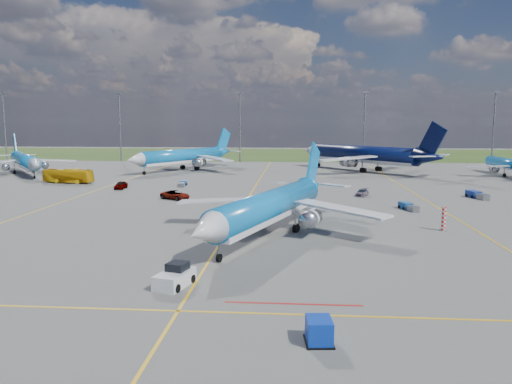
# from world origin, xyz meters

# --- Properties ---
(ground) EXTENTS (400.00, 400.00, 0.00)m
(ground) POSITION_xyz_m (0.00, 0.00, 0.00)
(ground) COLOR #51514E
(ground) RESTS_ON ground
(grass_strip) EXTENTS (400.00, 80.00, 0.01)m
(grass_strip) POSITION_xyz_m (0.00, 150.00, 0.00)
(grass_strip) COLOR #2D4719
(grass_strip) RESTS_ON ground
(taxiway_lines) EXTENTS (60.25, 160.00, 0.02)m
(taxiway_lines) POSITION_xyz_m (0.17, 27.70, 0.01)
(taxiway_lines) COLOR gold
(taxiway_lines) RESTS_ON ground
(floodlight_masts) EXTENTS (202.20, 0.50, 22.70)m
(floodlight_masts) POSITION_xyz_m (10.00, 110.00, 12.56)
(floodlight_masts) COLOR slate
(floodlight_masts) RESTS_ON ground
(warning_post) EXTENTS (0.50, 0.50, 3.00)m
(warning_post) POSITION_xyz_m (26.00, 8.00, 1.50)
(warning_post) COLOR red
(warning_post) RESTS_ON ground
(bg_jet_nw) EXTENTS (44.54, 46.10, 9.60)m
(bg_jet_nw) POSITION_xyz_m (-59.40, 66.99, 0.00)
(bg_jet_nw) COLOR #0D74C1
(bg_jet_nw) RESTS_ON ground
(bg_jet_nnw) EXTENTS (48.47, 52.10, 10.94)m
(bg_jet_nnw) POSITION_xyz_m (-22.25, 79.75, 0.00)
(bg_jet_nnw) COLOR #0D74C1
(bg_jet_nnw) RESTS_ON ground
(bg_jet_n) EXTENTS (60.28, 61.33, 12.81)m
(bg_jet_n) POSITION_xyz_m (25.78, 81.98, 0.00)
(bg_jet_n) COLOR #070F3A
(bg_jet_n) RESTS_ON ground
(bg_jet_ne) EXTENTS (24.50, 31.47, 8.00)m
(bg_jet_ne) POSITION_xyz_m (59.90, 72.38, 0.00)
(bg_jet_ne) COLOR #0D74C1
(bg_jet_ne) RESTS_ON ground
(main_airliner) EXTENTS (39.71, 45.18, 9.89)m
(main_airliner) POSITION_xyz_m (5.20, 4.21, 0.00)
(main_airliner) COLOR #0D74C1
(main_airliner) RESTS_ON ground
(pushback_tug) EXTENTS (2.95, 5.45, 1.81)m
(pushback_tug) POSITION_xyz_m (-1.48, -14.65, 0.73)
(pushback_tug) COLOR silver
(pushback_tug) RESTS_ON ground
(uld_container) EXTENTS (1.66, 1.99, 1.48)m
(uld_container) POSITION_xyz_m (9.56, -24.25, 0.74)
(uld_container) COLOR #0B30A7
(uld_container) RESTS_ON ground
(apron_bus) EXTENTS (11.26, 4.25, 3.06)m
(apron_bus) POSITION_xyz_m (-40.53, 50.25, 1.53)
(apron_bus) COLOR #E1AB0D
(apron_bus) RESTS_ON ground
(service_car_a) EXTENTS (1.95, 4.49, 1.51)m
(service_car_a) POSITION_xyz_m (-25.95, 41.75, 0.75)
(service_car_a) COLOR #999999
(service_car_a) RESTS_ON ground
(service_car_b) EXTENTS (5.85, 4.79, 1.48)m
(service_car_b) POSITION_xyz_m (-12.18, 29.63, 0.74)
(service_car_b) COLOR #999999
(service_car_b) RESTS_ON ground
(service_car_c) EXTENTS (2.97, 4.43, 1.19)m
(service_car_c) POSITION_xyz_m (20.00, 36.20, 0.60)
(service_car_c) COLOR #999999
(service_car_c) RESTS_ON ground
(baggage_tug_w) EXTENTS (2.36, 4.59, 1.00)m
(baggage_tug_w) POSITION_xyz_m (24.96, 22.28, 0.47)
(baggage_tug_w) COLOR #174C8E
(baggage_tug_w) RESTS_ON ground
(baggage_tug_c) EXTENTS (1.57, 4.50, 0.99)m
(baggage_tug_c) POSITION_xyz_m (-14.93, 47.39, 0.46)
(baggage_tug_c) COLOR #194F9B
(baggage_tug_c) RESTS_ON ground
(baggage_tug_e) EXTENTS (2.55, 5.38, 1.17)m
(baggage_tug_e) POSITION_xyz_m (39.29, 34.88, 0.55)
(baggage_tug_e) COLOR navy
(baggage_tug_e) RESTS_ON ground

